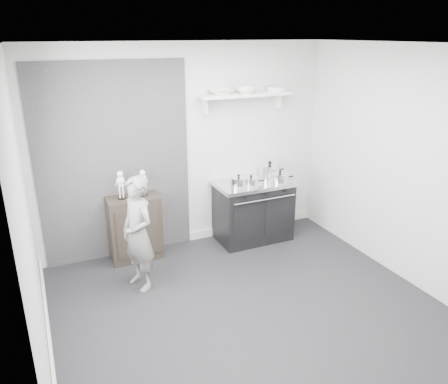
# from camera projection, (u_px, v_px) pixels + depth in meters

# --- Properties ---
(ground) EXTENTS (4.00, 4.00, 0.00)m
(ground) POSITION_uv_depth(u_px,v_px,m) (247.00, 307.00, 4.72)
(ground) COLOR black
(ground) RESTS_ON ground
(room_shell) EXTENTS (4.02, 3.62, 2.71)m
(room_shell) POSITION_uv_depth(u_px,v_px,m) (235.00, 159.00, 4.25)
(room_shell) COLOR #BBBBB9
(room_shell) RESTS_ON ground
(wall_shelf) EXTENTS (1.30, 0.26, 0.24)m
(wall_shelf) POSITION_uv_depth(u_px,v_px,m) (245.00, 96.00, 5.77)
(wall_shelf) COLOR white
(wall_shelf) RESTS_ON room_shell
(stove) EXTENTS (1.07, 0.67, 0.86)m
(stove) POSITION_uv_depth(u_px,v_px,m) (253.00, 210.00, 6.16)
(stove) COLOR black
(stove) RESTS_ON ground
(side_cabinet) EXTENTS (0.65, 0.38, 0.85)m
(side_cabinet) POSITION_uv_depth(u_px,v_px,m) (135.00, 228.00, 5.63)
(side_cabinet) COLOR black
(side_cabinet) RESTS_ON ground
(child) EXTENTS (0.46, 0.57, 1.34)m
(child) POSITION_uv_depth(u_px,v_px,m) (138.00, 234.00, 4.89)
(child) COLOR slate
(child) RESTS_ON ground
(pot_front_left) EXTENTS (0.32, 0.24, 0.18)m
(pot_front_left) POSITION_uv_depth(u_px,v_px,m) (239.00, 182.00, 5.78)
(pot_front_left) COLOR white
(pot_front_left) RESTS_ON stove
(pot_back_right) EXTENTS (0.39, 0.30, 0.23)m
(pot_back_right) POSITION_uv_depth(u_px,v_px,m) (270.00, 170.00, 6.20)
(pot_back_right) COLOR white
(pot_back_right) RESTS_ON stove
(pot_front_right) EXTENTS (0.34, 0.25, 0.17)m
(pot_front_right) POSITION_uv_depth(u_px,v_px,m) (280.00, 178.00, 5.96)
(pot_front_right) COLOR white
(pot_front_right) RESTS_ON stove
(pot_front_center) EXTENTS (0.30, 0.21, 0.15)m
(pot_front_center) POSITION_uv_depth(u_px,v_px,m) (251.00, 181.00, 5.83)
(pot_front_center) COLOR white
(pot_front_center) RESTS_ON stove
(skeleton_full) EXTENTS (0.12, 0.07, 0.41)m
(skeleton_full) POSITION_uv_depth(u_px,v_px,m) (121.00, 183.00, 5.37)
(skeleton_full) COLOR white
(skeleton_full) RESTS_ON side_cabinet
(skeleton_torso) EXTENTS (0.11, 0.07, 0.39)m
(skeleton_torso) POSITION_uv_depth(u_px,v_px,m) (143.00, 181.00, 5.48)
(skeleton_torso) COLOR white
(skeleton_torso) RESTS_ON side_cabinet
(bowl_large) EXTENTS (0.31, 0.31, 0.08)m
(bowl_large) POSITION_uv_depth(u_px,v_px,m) (221.00, 92.00, 5.60)
(bowl_large) COLOR white
(bowl_large) RESTS_ON wall_shelf
(bowl_small) EXTENTS (0.26, 0.26, 0.08)m
(bowl_small) POSITION_uv_depth(u_px,v_px,m) (246.00, 90.00, 5.74)
(bowl_small) COLOR white
(bowl_small) RESTS_ON wall_shelf
(plate_stack) EXTENTS (0.25, 0.25, 0.06)m
(plate_stack) POSITION_uv_depth(u_px,v_px,m) (276.00, 89.00, 5.92)
(plate_stack) COLOR white
(plate_stack) RESTS_ON wall_shelf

